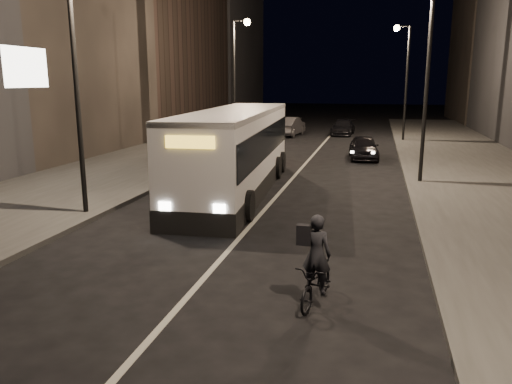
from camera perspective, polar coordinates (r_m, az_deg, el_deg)
The scene contains 12 objects.
ground at distance 11.74m, azimuth -5.69°, elevation -9.48°, with size 180.00×180.00×0.00m, color black.
sidewalk_right at distance 25.11m, azimuth 24.46°, elevation 1.55°, with size 7.00×70.00×0.16m, color #343432.
sidewalk_left at distance 27.47m, azimuth -12.93°, elevation 3.22°, with size 7.00×70.00×0.16m, color #343432.
streetlight_right_mid at distance 22.34m, azimuth 18.44°, elevation 14.44°, with size 1.20×0.44×8.12m.
streetlight_right_far at distance 38.31m, azimuth 16.52°, elevation 13.53°, with size 1.20×0.44×8.12m.
streetlight_left_near at distance 16.88m, azimuth -19.35°, elevation 15.18°, with size 1.20×0.44×8.12m.
streetlight_left_far at distance 33.50m, azimuth -2.09°, elevation 14.23°, with size 1.20×0.44×8.12m.
city_bus at distance 20.01m, azimuth -2.32°, elevation 5.07°, with size 3.48×12.31×3.28m.
cyclist_on_bicycle at distance 10.09m, azimuth 6.94°, elevation -9.38°, with size 0.91×1.75×1.92m.
car_near at distance 29.41m, azimuth 12.20°, elevation 5.02°, with size 1.58×3.91×1.33m, color black.
car_mid at distance 41.21m, azimuth 3.81°, elevation 7.51°, with size 1.63×4.68×1.54m, color #363638.
car_far at distance 42.35m, azimuth 9.91°, elevation 7.27°, with size 1.72×4.23×1.23m, color black.
Camera 1 is at (3.65, -10.26, 4.40)m, focal length 35.00 mm.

